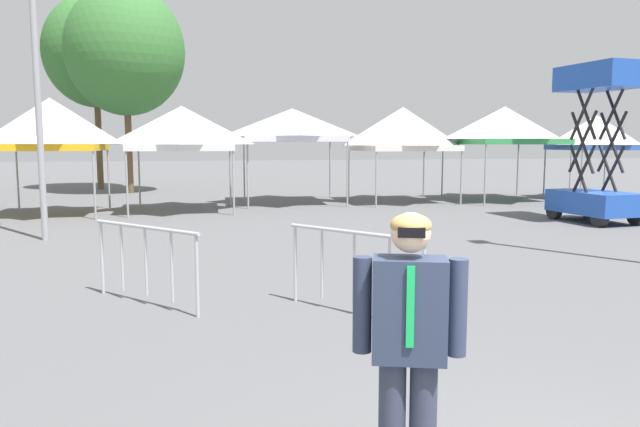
{
  "coord_description": "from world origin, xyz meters",
  "views": [
    {
      "loc": [
        -1.84,
        -2.43,
        2.17
      ],
      "look_at": [
        -0.32,
        4.73,
        1.3
      ],
      "focal_mm": 33.73,
      "sensor_mm": 36.0,
      "label": 1
    }
  ],
  "objects": [
    {
      "name": "crowd_barrier_by_lift",
      "position": [
        0.12,
        4.74,
        0.75
      ],
      "size": [
        1.34,
        1.68,
        1.08
      ],
      "color": "#B7BABF",
      "rests_on": "ground"
    },
    {
      "name": "light_pole_opposite_side",
      "position": [
        -5.1,
        11.8,
        4.53
      ],
      "size": [
        0.36,
        0.36,
        7.95
      ],
      "color": "#9E9EA3",
      "rests_on": "ground"
    },
    {
      "name": "canopy_tent_center",
      "position": [
        -5.92,
        16.73,
        2.7
      ],
      "size": [
        2.92,
        2.92,
        3.47
      ],
      "color": "#9E9EA3",
      "rests_on": "ground"
    },
    {
      "name": "person_foreground",
      "position": [
        -0.65,
        0.73,
        1.03
      ],
      "size": [
        0.62,
        0.36,
        1.78
      ],
      "color": "#33384C",
      "rests_on": "ground"
    },
    {
      "name": "tree_behind_tents_center",
      "position": [
        -6.05,
        26.94,
        6.23
      ],
      "size": [
        4.55,
        4.55,
        8.75
      ],
      "color": "brown",
      "rests_on": "ground"
    },
    {
      "name": "crowd_barrier_near_person",
      "position": [
        -2.48,
        5.76,
        0.75
      ],
      "size": [
        1.43,
        1.6,
        1.08
      ],
      "color": "#B7BABF",
      "rests_on": "ground"
    },
    {
      "name": "tree_behind_tents_left",
      "position": [
        -4.48,
        24.42,
        5.97
      ],
      "size": [
        4.89,
        4.89,
        8.67
      ],
      "color": "brown",
      "rests_on": "ground"
    },
    {
      "name": "scissor_lift",
      "position": [
        8.86,
        11.96,
        1.27
      ],
      "size": [
        1.63,
        2.43,
        4.23
      ],
      "color": "black",
      "rests_on": "ground"
    },
    {
      "name": "canopy_tent_behind_right",
      "position": [
        -2.14,
        17.05,
        2.6
      ],
      "size": [
        3.29,
        3.29,
        3.29
      ],
      "color": "#9E9EA3",
      "rests_on": "ground"
    },
    {
      "name": "canopy_tent_behind_left",
      "position": [
        9.54,
        18.19,
        2.79
      ],
      "size": [
        3.63,
        3.63,
        3.48
      ],
      "color": "#9E9EA3",
      "rests_on": "ground"
    },
    {
      "name": "canopy_tent_left_of_center",
      "position": [
        5.63,
        18.38,
        2.65
      ],
      "size": [
        3.42,
        3.42,
        3.43
      ],
      "color": "#9E9EA3",
      "rests_on": "ground"
    },
    {
      "name": "canopy_tent_right_of_center",
      "position": [
        1.64,
        18.77,
        2.77
      ],
      "size": [
        3.65,
        3.65,
        3.35
      ],
      "color": "#9E9EA3",
      "rests_on": "ground"
    },
    {
      "name": "canopy_tent_far_right",
      "position": [
        13.15,
        17.85,
        2.53
      ],
      "size": [
        2.93,
        2.93,
        3.18
      ],
      "color": "#9E9EA3",
      "rests_on": "ground"
    }
  ]
}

